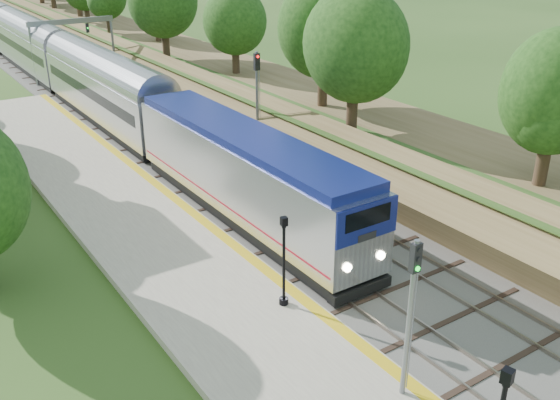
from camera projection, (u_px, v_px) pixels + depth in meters
trackbed at (60, 72)px, 66.87m from camera, size 9.50×170.00×0.28m
platform at (172, 256)px, 29.77m from camera, size 6.40×68.00×0.38m
yellow_stripe at (224, 237)px, 31.14m from camera, size 0.55×68.00×0.01m
embankment at (132, 47)px, 70.35m from camera, size 10.64×170.00×11.70m
signal_gantry at (72, 33)px, 61.38m from camera, size 8.40×0.38×6.20m
trees_behind_platform at (2, 167)px, 28.51m from camera, size 7.82×53.32×7.21m
lamppost_far at (284, 266)px, 24.98m from camera, size 0.39×0.39×3.96m
signal_platform at (411, 303)px, 19.41m from camera, size 0.34×0.27×5.74m
signal_farside at (257, 92)px, 41.81m from camera, size 0.38×0.30×6.94m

